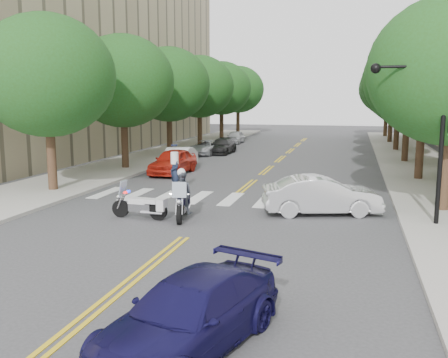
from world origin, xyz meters
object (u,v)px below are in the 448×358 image
(motorcycle_police, at_px, (182,196))
(officer_standing, at_px, (175,172))
(motorcycle_parked, at_px, (144,206))
(convertible, at_px, (322,195))
(sedan_blue, at_px, (190,314))

(motorcycle_police, distance_m, officer_standing, 5.81)
(motorcycle_police, distance_m, motorcycle_parked, 1.47)
(convertible, bearing_deg, motorcycle_parked, 94.87)
(motorcycle_police, bearing_deg, motorcycle_parked, 5.81)
(motorcycle_parked, xyz_separation_m, sedan_blue, (4.82, -8.98, 0.15))
(motorcycle_parked, xyz_separation_m, convertible, (6.44, 2.48, 0.25))
(motorcycle_police, distance_m, convertible, 5.48)
(motorcycle_police, xyz_separation_m, sedan_blue, (3.46, -9.45, -0.20))
(motorcycle_police, relative_size, sedan_blue, 0.52)
(motorcycle_police, bearing_deg, officer_standing, -80.44)
(motorcycle_police, bearing_deg, convertible, -171.58)
(convertible, bearing_deg, motorcycle_police, 95.41)
(officer_standing, distance_m, convertible, 8.06)
(motorcycle_parked, relative_size, sedan_blue, 0.50)
(motorcycle_parked, height_order, officer_standing, officer_standing)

